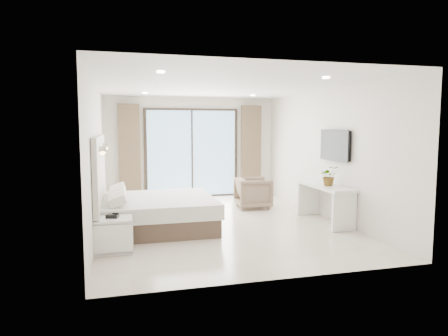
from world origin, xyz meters
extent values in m
plane|color=beige|center=(0.00, 0.00, 0.00)|extent=(6.20, 6.20, 0.00)
cube|color=silver|center=(0.00, 3.10, 1.35)|extent=(4.60, 0.02, 2.70)
cube|color=silver|center=(0.00, -3.10, 1.35)|extent=(4.60, 0.02, 2.70)
cube|color=silver|center=(-2.30, 0.00, 1.35)|extent=(0.02, 6.20, 2.70)
cube|color=silver|center=(2.30, 0.00, 1.35)|extent=(0.02, 6.20, 2.70)
cube|color=white|center=(0.00, 0.00, 2.70)|extent=(4.60, 6.20, 0.02)
cube|color=beige|center=(-2.25, -0.15, 1.15)|extent=(0.08, 3.00, 1.20)
cube|color=black|center=(2.25, -0.53, 1.55)|extent=(0.06, 1.00, 0.58)
cube|color=black|center=(2.21, -0.53, 1.55)|extent=(0.02, 1.04, 0.62)
cube|color=black|center=(0.00, 3.07, 1.20)|extent=(2.56, 0.04, 2.42)
cube|color=#8BB9DF|center=(0.00, 3.04, 1.20)|extent=(2.40, 0.01, 2.30)
cube|color=brown|center=(-1.65, 2.96, 1.25)|extent=(0.55, 0.14, 2.50)
cube|color=brown|center=(1.65, 2.96, 1.25)|extent=(0.55, 0.14, 2.50)
cylinder|color=white|center=(-1.30, -1.80, 2.68)|extent=(0.12, 0.12, 0.02)
cylinder|color=white|center=(1.30, -1.80, 2.68)|extent=(0.12, 0.12, 0.02)
cylinder|color=white|center=(-1.30, 1.80, 2.68)|extent=(0.12, 0.12, 0.02)
cylinder|color=white|center=(1.30, 1.80, 2.68)|extent=(0.12, 0.12, 0.02)
cube|color=brown|center=(-1.24, -0.15, 0.16)|extent=(2.02, 1.92, 0.32)
cube|color=white|center=(-1.24, -0.15, 0.45)|extent=(2.10, 2.00, 0.26)
cube|color=silver|center=(-1.95, -0.81, 0.66)|extent=(0.28, 0.40, 0.14)
cube|color=silver|center=(-1.95, -0.38, 0.66)|extent=(0.28, 0.40, 0.14)
cube|color=silver|center=(-1.95, 0.07, 0.66)|extent=(0.28, 0.40, 0.14)
cube|color=silver|center=(-1.95, 0.50, 0.66)|extent=(0.28, 0.40, 0.14)
cube|color=white|center=(-2.02, -1.42, 0.50)|extent=(0.58, 0.47, 0.05)
cube|color=white|center=(-2.02, -1.42, 0.03)|extent=(0.58, 0.47, 0.05)
cube|color=white|center=(-2.02, -1.63, 0.26)|extent=(0.58, 0.06, 0.47)
cube|color=white|center=(-2.02, -1.21, 0.26)|extent=(0.58, 0.06, 0.47)
cube|color=black|center=(-2.03, -1.40, 0.56)|extent=(0.20, 0.17, 0.06)
cube|color=white|center=(2.04, -0.53, 0.74)|extent=(0.50, 1.60, 0.06)
cube|color=white|center=(2.04, -1.25, 0.35)|extent=(0.48, 0.06, 0.71)
cube|color=white|center=(2.04, 0.19, 0.35)|extent=(0.48, 0.06, 0.71)
imported|color=#33662D|center=(2.04, -0.67, 0.92)|extent=(0.44, 0.46, 0.30)
imported|color=#847056|center=(1.13, 1.22, 0.39)|extent=(0.77, 0.81, 0.79)
camera|label=1|loc=(-1.89, -7.61, 1.90)|focal=32.00mm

